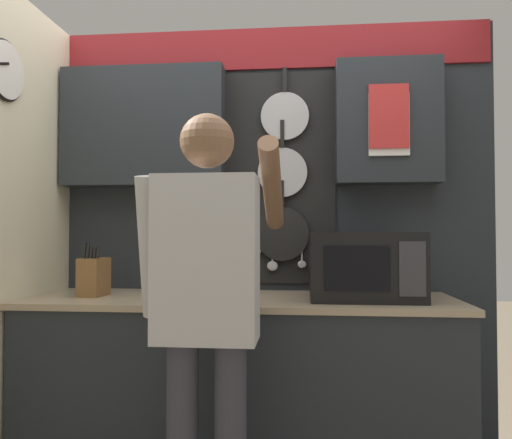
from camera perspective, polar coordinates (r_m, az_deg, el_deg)
base_cabinet_counter at (r=2.58m, az=-1.74°, el=-19.01°), size 2.08×0.67×0.91m
back_wall_unit at (r=2.77m, az=-1.29°, el=3.09°), size 2.65×0.23×2.37m
microwave at (r=2.44m, az=12.33°, el=-5.19°), size 0.52×0.39×0.32m
knife_block at (r=2.64m, az=-18.06°, el=-6.20°), size 0.13×0.16×0.27m
utensil_crock at (r=2.47m, az=-4.84°, el=-6.77°), size 0.10×0.10×0.36m
person at (r=1.90m, az=-5.59°, el=-8.42°), size 0.54×0.60×1.67m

